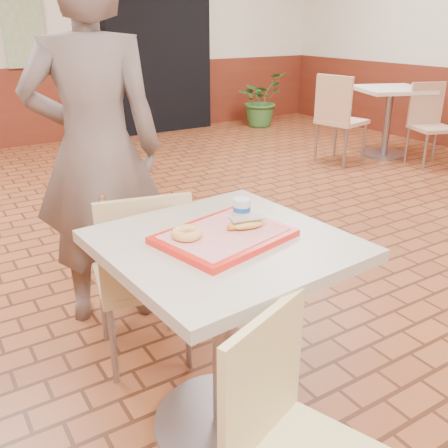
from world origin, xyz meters
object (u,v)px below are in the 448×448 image
chair_main_back (143,271)px  long_john_donut (246,223)px  customer (96,151)px  paper_cup (242,209)px  chair_second_front (430,120)px  second_table (389,110)px  ring_donut (187,233)px  potted_plant (260,99)px  chair_main_front (292,438)px  serving_tray (224,236)px  main_table (224,307)px  chair_second_left (338,115)px

chair_main_back → long_john_donut: size_ratio=6.07×
chair_main_back → customer: customer is taller
paper_cup → chair_second_front: paper_cup is taller
paper_cup → second_table: 4.80m
ring_donut → potted_plant: (4.01, 5.05, -0.48)m
ring_donut → chair_second_front: (4.29, 2.17, -0.38)m
long_john_donut → potted_plant: 6.37m
chair_main_front → chair_second_front: size_ratio=0.91×
serving_tray → main_table: bearing=0.0°
ring_donut → potted_plant: size_ratio=0.13×
main_table → chair_main_front: bearing=-102.2°
chair_main_front → paper_cup: paper_cup is taller
chair_main_front → serving_tray: 0.69m
long_john_donut → paper_cup: (0.03, 0.08, 0.02)m
customer → chair_second_left: customer is taller
ring_donut → long_john_donut: 0.22m
serving_tray → paper_cup: (0.12, 0.07, 0.06)m
chair_main_back → chair_second_front: 4.56m
ring_donut → serving_tray: bearing=-13.6°
chair_second_front → paper_cup: bearing=-132.6°
customer → potted_plant: 5.64m
ring_donut → long_john_donut: (0.22, -0.04, 0.00)m
chair_main_front → potted_plant: (4.00, 5.64, -0.06)m
second_table → serving_tray: bearing=-146.1°
paper_cup → second_table: size_ratio=0.10×
chair_main_front → chair_main_back: (0.03, 1.11, 0.03)m
potted_plant → second_table: bearing=-84.8°
second_table → chair_second_left: (-0.78, 0.06, 0.01)m
chair_main_back → chair_second_left: bearing=-134.2°
ring_donut → chair_second_front: chair_second_front is taller
main_table → chair_main_back: size_ratio=0.95×
chair_main_front → chair_second_left: bearing=24.1°
chair_main_front → chair_main_back: chair_main_back is taller
chair_main_front → customer: size_ratio=0.44×
customer → chair_second_front: bearing=-147.2°
main_table → long_john_donut: size_ratio=5.78×
main_table → customer: customer is taller
customer → second_table: (4.17, 1.64, -0.39)m
main_table → potted_plant: bearing=52.7°
chair_main_front → ring_donut: 0.72m
main_table → ring_donut: (-0.13, 0.03, 0.32)m
potted_plant → chair_second_front: bearing=-84.3°
long_john_donut → chair_main_front: bearing=-110.8°
main_table → ring_donut: size_ratio=7.83×
customer → ring_donut: customer is taller
serving_tray → chair_second_left: (3.31, 2.80, -0.30)m
chair_second_left → chair_main_back: bearing=111.7°
serving_tray → second_table: (4.09, 2.74, -0.31)m
chair_main_back → ring_donut: bearing=97.6°
second_table → potted_plant: same height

